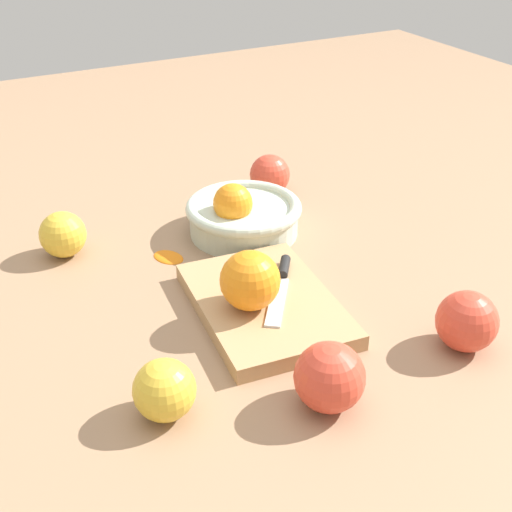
# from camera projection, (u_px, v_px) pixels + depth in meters

# --- Properties ---
(ground_plane) EXTENTS (2.40, 2.40, 0.00)m
(ground_plane) POSITION_uv_depth(u_px,v_px,m) (248.00, 286.00, 0.96)
(ground_plane) COLOR #997556
(bowl) EXTENTS (0.18, 0.18, 0.09)m
(bowl) POSITION_uv_depth(u_px,v_px,m) (243.00, 215.00, 1.07)
(bowl) COLOR beige
(bowl) RESTS_ON ground_plane
(cutting_board) EXTENTS (0.26, 0.20, 0.02)m
(cutting_board) POSITION_uv_depth(u_px,v_px,m) (265.00, 305.00, 0.90)
(cutting_board) COLOR tan
(cutting_board) RESTS_ON ground_plane
(orange_on_board) EXTENTS (0.08, 0.08, 0.08)m
(orange_on_board) POSITION_uv_depth(u_px,v_px,m) (250.00, 281.00, 0.86)
(orange_on_board) COLOR orange
(orange_on_board) RESTS_ON cutting_board
(knife) EXTENTS (0.14, 0.10, 0.01)m
(knife) POSITION_uv_depth(u_px,v_px,m) (282.00, 281.00, 0.92)
(knife) COLOR silver
(knife) RESTS_ON cutting_board
(apple_front_right) EXTENTS (0.08, 0.08, 0.08)m
(apple_front_right) POSITION_uv_depth(u_px,v_px,m) (330.00, 377.00, 0.73)
(apple_front_right) COLOR #D6422D
(apple_front_right) RESTS_ON ground_plane
(apple_back_left) EXTENTS (0.07, 0.07, 0.07)m
(apple_back_left) POSITION_uv_depth(u_px,v_px,m) (270.00, 175.00, 1.20)
(apple_back_left) COLOR #D6422D
(apple_back_left) RESTS_ON ground_plane
(apple_front_left) EXTENTS (0.07, 0.07, 0.07)m
(apple_front_left) POSITION_uv_depth(u_px,v_px,m) (63.00, 235.00, 1.01)
(apple_front_left) COLOR gold
(apple_front_left) RESTS_ON ground_plane
(apple_front_right_2) EXTENTS (0.07, 0.07, 0.07)m
(apple_front_right_2) POSITION_uv_depth(u_px,v_px,m) (164.00, 390.00, 0.72)
(apple_front_right_2) COLOR gold
(apple_front_right_2) RESTS_ON ground_plane
(apple_back_right) EXTENTS (0.08, 0.08, 0.08)m
(apple_back_right) POSITION_uv_depth(u_px,v_px,m) (467.00, 321.00, 0.82)
(apple_back_right) COLOR #D6422D
(apple_back_right) RESTS_ON ground_plane
(citrus_peel) EXTENTS (0.06, 0.05, 0.01)m
(citrus_peel) POSITION_uv_depth(u_px,v_px,m) (168.00, 255.00, 1.02)
(citrus_peel) COLOR orange
(citrus_peel) RESTS_ON ground_plane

